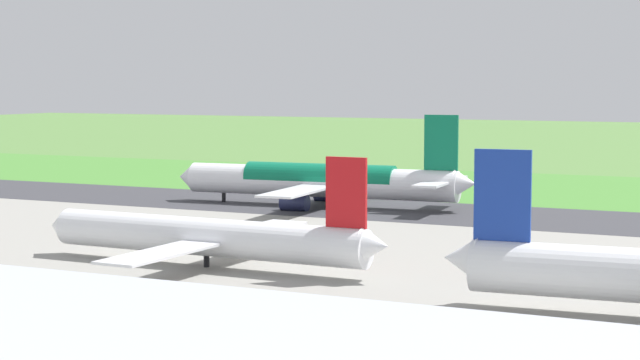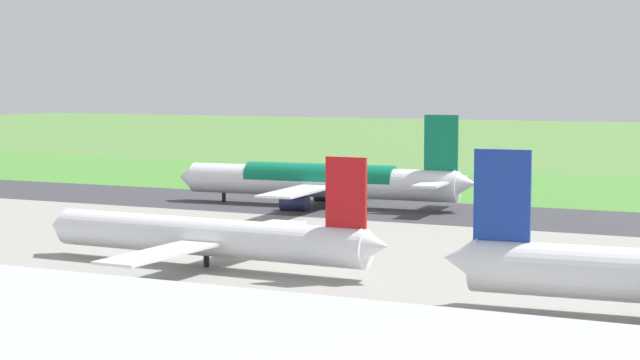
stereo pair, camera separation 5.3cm
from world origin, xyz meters
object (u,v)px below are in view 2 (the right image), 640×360
Objects in this scene: airliner_main at (322,181)px; airliner_parked_mid at (208,236)px; traffic_cone_orange at (365,184)px; service_car_followme at (343,229)px; no_stopping_sign at (397,181)px.

airliner_main is 1.19× the size of airliner_parked_mid.
airliner_main reaches higher than traffic_cone_orange.
airliner_parked_mid reaches higher than service_car_followme.
traffic_cone_orange is (7.30, -1.02, -1.06)m from no_stopping_sign.
no_stopping_sign reaches higher than service_car_followme.
airliner_main is 12.16× the size of service_car_followme.
airliner_main is 24.39× the size of no_stopping_sign.
airliner_main is 98.45× the size of traffic_cone_orange.
traffic_cone_orange is at bearing -77.16° from airliner_parked_mid.
traffic_cone_orange is (7.89, -36.82, -4.08)m from airliner_main.
no_stopping_sign is at bearing -81.25° from airliner_parked_mid.
airliner_parked_mid is 96.78m from no_stopping_sign.
airliner_parked_mid reaches higher than no_stopping_sign.
airliner_parked_mid is 10.19× the size of service_car_followme.
airliner_main is at bearing -59.56° from service_car_followme.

